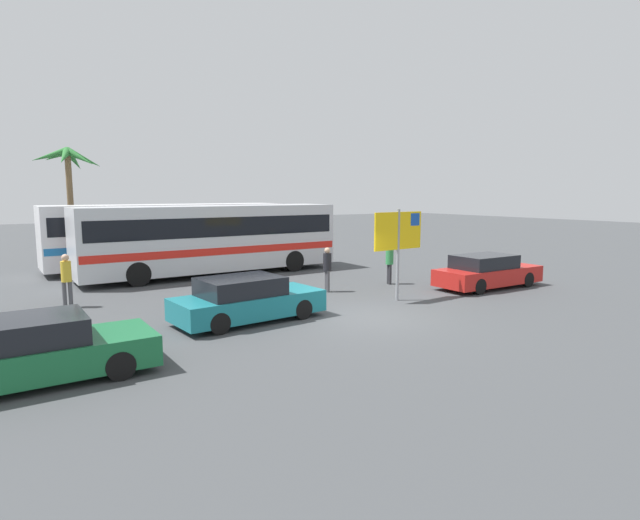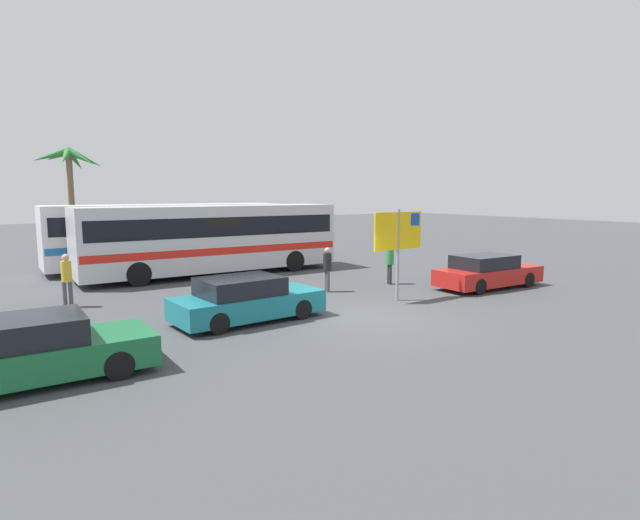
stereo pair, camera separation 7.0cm
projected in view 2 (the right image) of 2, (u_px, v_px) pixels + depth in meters
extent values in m
plane|color=#424447|center=(367.00, 318.00, 15.41)|extent=(120.00, 120.00, 0.00)
cube|color=silver|center=(212.00, 237.00, 23.31)|extent=(11.74, 2.63, 2.90)
cube|color=black|center=(212.00, 225.00, 23.23)|extent=(11.27, 2.66, 0.84)
cube|color=red|center=(213.00, 248.00, 23.37)|extent=(11.63, 2.66, 0.32)
cylinder|color=black|center=(271.00, 256.00, 26.44)|extent=(1.00, 0.28, 1.00)
cylinder|color=black|center=(294.00, 261.00, 24.47)|extent=(1.00, 0.28, 1.00)
cylinder|color=black|center=(125.00, 267.00, 22.47)|extent=(1.00, 0.28, 1.00)
cylinder|color=black|center=(138.00, 274.00, 20.50)|extent=(1.00, 0.28, 1.00)
cube|color=white|center=(170.00, 233.00, 25.86)|extent=(11.74, 2.63, 2.90)
cube|color=black|center=(170.00, 222.00, 25.78)|extent=(11.27, 2.66, 0.84)
cube|color=#1E70B7|center=(171.00, 243.00, 25.92)|extent=(11.63, 2.66, 0.32)
cylinder|color=black|center=(228.00, 250.00, 28.99)|extent=(1.00, 0.28, 1.00)
cylinder|color=black|center=(246.00, 254.00, 27.02)|extent=(1.00, 0.28, 1.00)
cylinder|color=black|center=(90.00, 259.00, 25.02)|extent=(1.00, 0.28, 1.00)
cylinder|color=black|center=(99.00, 265.00, 23.05)|extent=(1.00, 0.28, 1.00)
cylinder|color=gray|center=(398.00, 255.00, 17.67)|extent=(0.11, 0.11, 3.20)
cube|color=yellow|center=(398.00, 231.00, 17.56)|extent=(2.20, 0.18, 1.30)
cube|color=#1447A8|center=(415.00, 219.00, 17.98)|extent=(0.44, 0.09, 0.44)
cube|color=#196638|center=(38.00, 357.00, 10.16)|extent=(4.42, 1.82, 0.64)
cube|color=black|center=(20.00, 331.00, 9.94)|extent=(2.30, 1.67, 0.52)
cylinder|color=black|center=(103.00, 345.00, 11.62)|extent=(0.60, 0.16, 0.60)
cylinder|color=black|center=(119.00, 365.00, 10.24)|extent=(0.60, 0.16, 0.60)
cube|color=#19757F|center=(248.00, 305.00, 14.98)|extent=(4.52, 2.10, 0.64)
cube|color=black|center=(240.00, 286.00, 14.74)|extent=(2.40, 1.81, 0.52)
cylinder|color=black|center=(273.00, 300.00, 16.47)|extent=(0.61, 0.20, 0.60)
cylinder|color=black|center=(302.00, 309.00, 15.17)|extent=(0.61, 0.20, 0.60)
cylinder|color=black|center=(193.00, 312.00, 14.83)|extent=(0.61, 0.20, 0.60)
cylinder|color=black|center=(219.00, 323.00, 13.53)|extent=(0.61, 0.20, 0.60)
cube|color=red|center=(489.00, 276.00, 20.23)|extent=(4.63, 1.83, 0.64)
cube|color=black|center=(484.00, 262.00, 20.01)|extent=(2.43, 1.64, 0.52)
cylinder|color=black|center=(496.00, 274.00, 21.66)|extent=(0.60, 0.17, 0.60)
cylinder|color=black|center=(528.00, 280.00, 20.34)|extent=(0.60, 0.17, 0.60)
cylinder|color=black|center=(448.00, 280.00, 20.17)|extent=(0.60, 0.17, 0.60)
cylinder|color=black|center=(480.00, 287.00, 18.84)|extent=(0.60, 0.17, 0.60)
cylinder|color=#2D2D33|center=(390.00, 275.00, 20.92)|extent=(0.13, 0.13, 0.83)
cylinder|color=#2D2D33|center=(389.00, 274.00, 21.09)|extent=(0.13, 0.13, 0.83)
cylinder|color=#338E4C|center=(390.00, 256.00, 20.91)|extent=(0.32, 0.32, 0.66)
sphere|color=tan|center=(390.00, 246.00, 20.85)|extent=(0.22, 0.22, 0.22)
cylinder|color=#4C4C51|center=(328.00, 282.00, 19.28)|extent=(0.13, 0.13, 0.83)
cylinder|color=#4C4C51|center=(326.00, 281.00, 19.45)|extent=(0.13, 0.13, 0.83)
cylinder|color=black|center=(327.00, 262.00, 19.27)|extent=(0.32, 0.32, 0.65)
sphere|color=tan|center=(327.00, 250.00, 19.21)|extent=(0.22, 0.22, 0.22)
cylinder|color=#4C4C51|center=(65.00, 295.00, 16.71)|extent=(0.13, 0.13, 0.86)
cylinder|color=#4C4C51|center=(71.00, 294.00, 16.79)|extent=(0.13, 0.13, 0.86)
cylinder|color=gold|center=(66.00, 271.00, 16.65)|extent=(0.32, 0.32, 0.68)
sphere|color=tan|center=(65.00, 257.00, 16.59)|extent=(0.23, 0.23, 0.23)
cylinder|color=brown|center=(72.00, 208.00, 28.13)|extent=(0.32, 0.32, 5.82)
cone|color=#2D7533|center=(85.00, 159.00, 28.27)|extent=(1.89, 0.55, 1.19)
cone|color=#2D7533|center=(75.00, 160.00, 28.58)|extent=(1.32, 1.79, 1.30)
cone|color=#2D7533|center=(57.00, 156.00, 28.12)|extent=(1.38, 1.84, 0.89)
cone|color=#2D7533|center=(51.00, 156.00, 27.41)|extent=(1.94, 0.75, 0.99)
cone|color=#2D7533|center=(65.00, 157.00, 26.96)|extent=(1.02, 1.92, 1.14)
cone|color=#2D7533|center=(81.00, 158.00, 27.50)|extent=(1.49, 1.75, 1.16)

